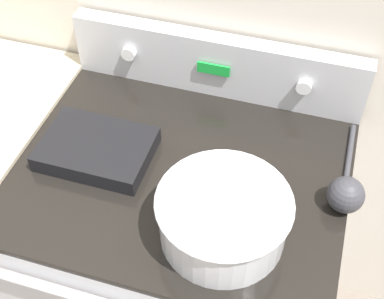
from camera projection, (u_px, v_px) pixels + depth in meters
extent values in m
cube|color=#BCBCC1|center=(184.00, 268.00, 1.67)|extent=(0.81, 0.67, 0.91)
cube|color=black|center=(182.00, 171.00, 1.33)|extent=(0.81, 0.67, 0.02)
cube|color=#BCBCC1|center=(216.00, 65.00, 1.46)|extent=(0.81, 0.05, 0.18)
cylinder|color=white|center=(129.00, 53.00, 1.47)|extent=(0.04, 0.02, 0.04)
cylinder|color=white|center=(304.00, 87.00, 1.38)|extent=(0.04, 0.02, 0.04)
cube|color=green|center=(213.00, 69.00, 1.43)|extent=(0.09, 0.01, 0.03)
cylinder|color=silver|center=(223.00, 218.00, 1.14)|extent=(0.28, 0.28, 0.12)
torus|color=silver|center=(224.00, 202.00, 1.10)|extent=(0.29, 0.29, 0.01)
cylinder|color=beige|center=(224.00, 206.00, 1.11)|extent=(0.25, 0.25, 0.02)
cube|color=black|center=(97.00, 149.00, 1.33)|extent=(0.27, 0.20, 0.05)
cube|color=#D1BC7A|center=(96.00, 146.00, 1.33)|extent=(0.24, 0.17, 0.03)
cylinder|color=#333338|center=(348.00, 163.00, 1.32)|extent=(0.01, 0.27, 0.01)
sphere|color=#333338|center=(346.00, 195.00, 1.21)|extent=(0.09, 0.09, 0.09)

